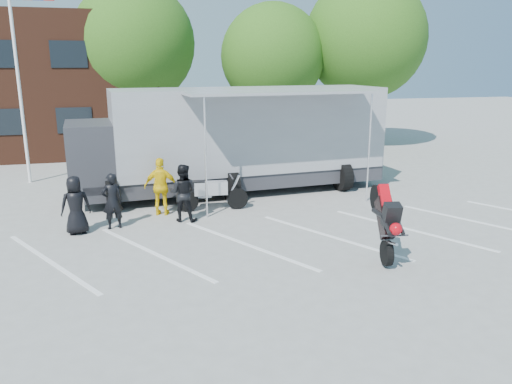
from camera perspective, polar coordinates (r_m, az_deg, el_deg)
name	(u,v)px	position (r m, az deg, el deg)	size (l,w,h in m)	color
ground	(247,259)	(12.19, -1.00, -7.66)	(100.00, 100.00, 0.00)	#9D9D98
parking_bay_lines	(238,245)	(13.09, -2.03, -6.04)	(18.00, 5.00, 0.01)	white
flagpole	(22,51)	(21.29, -25.14, 14.41)	(1.61, 0.12, 8.00)	white
tree_left	(134,44)	(27.00, -13.72, 16.16)	(6.12, 6.12, 8.64)	#382314
tree_mid	(273,56)	(27.07, 1.92, 15.22)	(5.44, 5.44, 7.68)	#382314
tree_right	(365,39)	(28.46, 12.37, 16.75)	(6.46, 6.46, 9.12)	#382314
transporter_truck	(237,191)	(18.47, -2.18, 0.07)	(11.79, 5.68, 3.75)	#94979D
parked_motorcycle	(213,210)	(16.18, -4.94, -2.06)	(0.78, 2.33, 1.22)	silver
stunt_bike_rider	(377,256)	(12.69, 13.61, -7.17)	(0.80, 1.69, 1.99)	black
spectator_leather_a	(76,205)	(14.56, -19.92, -1.43)	(0.80, 0.52, 1.64)	black
spectator_leather_b	(112,201)	(14.71, -16.09, -1.00)	(0.59, 0.39, 1.62)	black
spectator_leather_c	(183,193)	(14.96, -8.37, -0.10)	(0.84, 0.66, 1.73)	black
spectator_hivis	(161,187)	(15.68, -10.77, 0.60)	(1.05, 0.44, 1.80)	yellow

